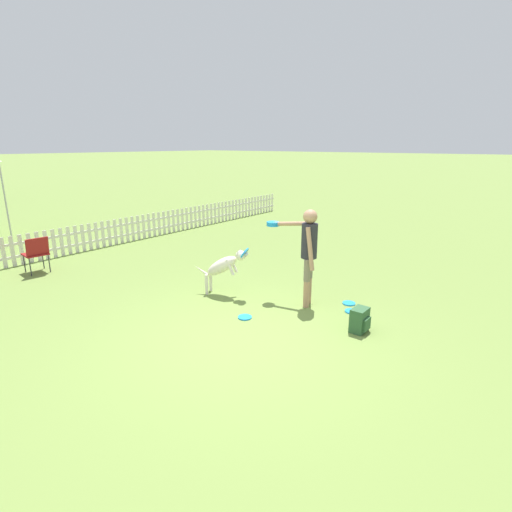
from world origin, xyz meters
TOP-DOWN VIEW (x-y plane):
  - ground_plane at (0.00, 0.00)m, footprint 240.00×240.00m
  - handler_person at (1.73, -0.04)m, footprint 0.44×1.13m
  - leaping_dog at (1.18, 1.44)m, footprint 0.54×1.11m
  - frisbee_near_handler at (2.25, -0.66)m, footprint 0.23×0.23m
  - frisbee_near_dog at (1.95, -0.86)m, footprint 0.23×0.23m
  - frisbee_midfield at (0.60, 0.44)m, footprint 0.23×0.23m
  - backpack_on_grass at (1.33, -1.28)m, footprint 0.30×0.25m
  - picket_fence at (0.00, 6.63)m, footprint 19.78×0.04m
  - folding_chair_blue_left at (-0.46, 5.63)m, footprint 0.51×0.53m

SIDE VIEW (x-z plane):
  - ground_plane at x=0.00m, z-range 0.00..0.00m
  - frisbee_near_handler at x=2.25m, z-range 0.00..0.02m
  - frisbee_near_dog at x=1.95m, z-range 0.00..0.02m
  - frisbee_midfield at x=0.60m, z-range 0.00..0.02m
  - backpack_on_grass at x=1.33m, z-range 0.00..0.38m
  - picket_fence at x=0.00m, z-range 0.00..0.74m
  - folding_chair_blue_left at x=-0.46m, z-range 0.08..0.92m
  - leaping_dog at x=1.18m, z-range 0.11..1.08m
  - handler_person at x=1.73m, z-range 0.23..1.98m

